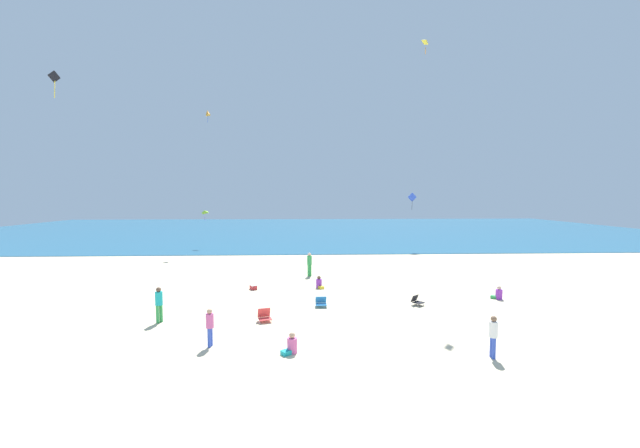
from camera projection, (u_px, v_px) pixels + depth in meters
name	position (u px, v px, depth m)	size (l,w,h in m)	color
ground_plane	(318.00, 282.00, 26.06)	(120.00, 120.00, 0.00)	beige
ocean_water	(309.00, 229.00, 68.10)	(120.00, 60.00, 0.05)	#236084
beach_chair_far_left	(321.00, 302.00, 20.28)	(0.61, 0.58, 0.54)	#2370B2
beach_chair_far_right	(265.00, 316.00, 17.89)	(0.74, 0.73, 0.62)	#D13D3D
beach_chair_mid_beach	(417.00, 301.00, 20.57)	(0.76, 0.77, 0.54)	black
cooler_box	(253.00, 287.00, 24.06)	(0.54, 0.59, 0.30)	red
person_0	(493.00, 334.00, 13.81)	(0.33, 0.33, 1.57)	blue
person_1	(498.00, 294.00, 21.79)	(0.69, 0.63, 0.78)	purple
person_2	(291.00, 345.00, 14.27)	(0.71, 0.65, 0.80)	#D8599E
person_3	(210.00, 325.00, 14.86)	(0.35, 0.35, 1.52)	blue
person_4	(159.00, 302.00, 17.69)	(0.46, 0.46, 1.69)	green
person_5	(319.00, 284.00, 24.43)	(0.59, 0.71, 0.79)	purple
person_6	(309.00, 263.00, 28.01)	(0.49, 0.49, 1.76)	green
kite_lime	(204.00, 212.00, 43.05)	(1.07, 1.02, 1.31)	#99DB33
kite_blue	(412.00, 197.00, 41.83)	(1.02, 0.19, 1.95)	blue
kite_yellow	(427.00, 41.00, 23.27)	(0.53, 0.62, 0.98)	yellow
kite_orange	(208.00, 113.00, 42.10)	(0.85, 0.86, 1.48)	orange
kite_black	(54.00, 78.00, 18.06)	(0.34, 0.51, 1.29)	black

